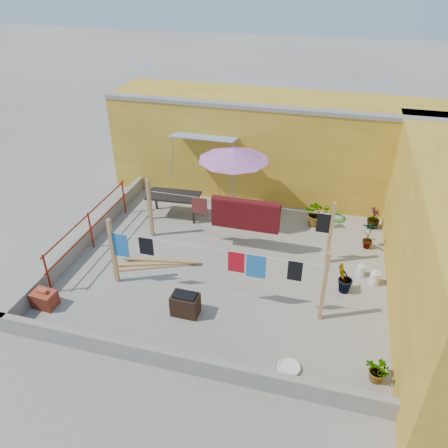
{
  "coord_description": "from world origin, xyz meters",
  "views": [
    {
      "loc": [
        2.34,
        -8.99,
        6.95
      ],
      "look_at": [
        -0.2,
        0.3,
        1.05
      ],
      "focal_mm": 35.0,
      "sensor_mm": 36.0,
      "label": 1
    }
  ],
  "objects_px": {
    "water_jug_b": "(361,271)",
    "plant_back_a": "(317,213)",
    "brick_stack": "(44,299)",
    "brazier": "(185,304)",
    "white_basin": "(289,368)",
    "outdoor_table": "(174,197)",
    "patio_umbrella": "(234,155)",
    "water_jug_a": "(375,278)",
    "green_hose": "(336,217)"
  },
  "relations": [
    {
      "from": "water_jug_b",
      "to": "plant_back_a",
      "type": "relative_size",
      "value": 0.41
    },
    {
      "from": "brick_stack",
      "to": "water_jug_b",
      "type": "bearing_deg",
      "value": 23.69
    },
    {
      "from": "brazier",
      "to": "water_jug_b",
      "type": "distance_m",
      "value": 4.57
    },
    {
      "from": "brick_stack",
      "to": "white_basin",
      "type": "bearing_deg",
      "value": -3.46
    },
    {
      "from": "outdoor_table",
      "to": "white_basin",
      "type": "xyz_separation_m",
      "value": [
        4.3,
        -5.03,
        -0.63
      ]
    },
    {
      "from": "patio_umbrella",
      "to": "brick_stack",
      "type": "xyz_separation_m",
      "value": [
        -3.28,
        -4.82,
        -1.99
      ]
    },
    {
      "from": "brick_stack",
      "to": "water_jug_b",
      "type": "relative_size",
      "value": 1.68
    },
    {
      "from": "white_basin",
      "to": "water_jug_a",
      "type": "distance_m",
      "value": 3.61
    },
    {
      "from": "water_jug_a",
      "to": "green_hose",
      "type": "height_order",
      "value": "water_jug_a"
    },
    {
      "from": "patio_umbrella",
      "to": "plant_back_a",
      "type": "relative_size",
      "value": 3.04
    },
    {
      "from": "brazier",
      "to": "water_jug_b",
      "type": "relative_size",
      "value": 1.84
    },
    {
      "from": "patio_umbrella",
      "to": "brick_stack",
      "type": "bearing_deg",
      "value": -124.2
    },
    {
      "from": "white_basin",
      "to": "green_hose",
      "type": "relative_size",
      "value": 0.81
    },
    {
      "from": "patio_umbrella",
      "to": "water_jug_b",
      "type": "bearing_deg",
      "value": -24.39
    },
    {
      "from": "water_jug_a",
      "to": "water_jug_b",
      "type": "height_order",
      "value": "water_jug_a"
    },
    {
      "from": "brick_stack",
      "to": "brazier",
      "type": "height_order",
      "value": "brazier"
    },
    {
      "from": "white_basin",
      "to": "green_hose",
      "type": "distance_m",
      "value": 6.24
    },
    {
      "from": "patio_umbrella",
      "to": "white_basin",
      "type": "xyz_separation_m",
      "value": [
        2.46,
        -5.17,
        -2.15
      ]
    },
    {
      "from": "green_hose",
      "to": "patio_umbrella",
      "type": "bearing_deg",
      "value": -161.19
    },
    {
      "from": "outdoor_table",
      "to": "plant_back_a",
      "type": "distance_m",
      "value": 4.37
    },
    {
      "from": "green_hose",
      "to": "plant_back_a",
      "type": "height_order",
      "value": "plant_back_a"
    },
    {
      "from": "water_jug_a",
      "to": "plant_back_a",
      "type": "distance_m",
      "value": 2.97
    },
    {
      "from": "outdoor_table",
      "to": "water_jug_b",
      "type": "xyz_separation_m",
      "value": [
        5.64,
        -1.58,
        -0.53
      ]
    },
    {
      "from": "water_jug_b",
      "to": "green_hose",
      "type": "distance_m",
      "value": 2.86
    },
    {
      "from": "patio_umbrella",
      "to": "plant_back_a",
      "type": "distance_m",
      "value": 3.09
    },
    {
      "from": "patio_umbrella",
      "to": "brick_stack",
      "type": "height_order",
      "value": "patio_umbrella"
    },
    {
      "from": "water_jug_a",
      "to": "brick_stack",
      "type": "bearing_deg",
      "value": -158.94
    },
    {
      "from": "water_jug_a",
      "to": "plant_back_a",
      "type": "xyz_separation_m",
      "value": [
        -1.65,
        2.45,
        0.24
      ]
    },
    {
      "from": "white_basin",
      "to": "green_hose",
      "type": "bearing_deg",
      "value": 84.51
    },
    {
      "from": "water_jug_a",
      "to": "water_jug_b",
      "type": "bearing_deg",
      "value": 142.21
    },
    {
      "from": "green_hose",
      "to": "white_basin",
      "type": "bearing_deg",
      "value": -95.49
    },
    {
      "from": "brick_stack",
      "to": "water_jug_a",
      "type": "distance_m",
      "value": 7.93
    },
    {
      "from": "brazier",
      "to": "green_hose",
      "type": "height_order",
      "value": "brazier"
    },
    {
      "from": "outdoor_table",
      "to": "brazier",
      "type": "distance_m",
      "value": 4.47
    },
    {
      "from": "white_basin",
      "to": "plant_back_a",
      "type": "xyz_separation_m",
      "value": [
        0.01,
        5.65,
        0.36
      ]
    },
    {
      "from": "white_basin",
      "to": "plant_back_a",
      "type": "bearing_deg",
      "value": 89.89
    },
    {
      "from": "brick_stack",
      "to": "water_jug_a",
      "type": "bearing_deg",
      "value": 21.06
    },
    {
      "from": "white_basin",
      "to": "green_hose",
      "type": "xyz_separation_m",
      "value": [
        0.6,
        6.21,
        -0.0
      ]
    },
    {
      "from": "brick_stack",
      "to": "outdoor_table",
      "type": "bearing_deg",
      "value": 73.01
    },
    {
      "from": "brick_stack",
      "to": "water_jug_a",
      "type": "xyz_separation_m",
      "value": [
        7.4,
        2.85,
        -0.03
      ]
    },
    {
      "from": "water_jug_b",
      "to": "green_hose",
      "type": "height_order",
      "value": "water_jug_b"
    },
    {
      "from": "brazier",
      "to": "green_hose",
      "type": "bearing_deg",
      "value": 59.46
    },
    {
      "from": "brick_stack",
      "to": "green_hose",
      "type": "relative_size",
      "value": 0.99
    },
    {
      "from": "brick_stack",
      "to": "plant_back_a",
      "type": "xyz_separation_m",
      "value": [
        5.75,
        5.3,
        0.2
      ]
    },
    {
      "from": "outdoor_table",
      "to": "water_jug_a",
      "type": "height_order",
      "value": "outdoor_table"
    },
    {
      "from": "green_hose",
      "to": "water_jug_a",
      "type": "bearing_deg",
      "value": -70.48
    },
    {
      "from": "white_basin",
      "to": "water_jug_a",
      "type": "xyz_separation_m",
      "value": [
        1.67,
        3.2,
        0.13
      ]
    },
    {
      "from": "brazier",
      "to": "water_jug_b",
      "type": "bearing_deg",
      "value": 32.91
    },
    {
      "from": "plant_back_a",
      "to": "brick_stack",
      "type": "bearing_deg",
      "value": -137.3
    },
    {
      "from": "brazier",
      "to": "brick_stack",
      "type": "bearing_deg",
      "value": -169.16
    }
  ]
}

